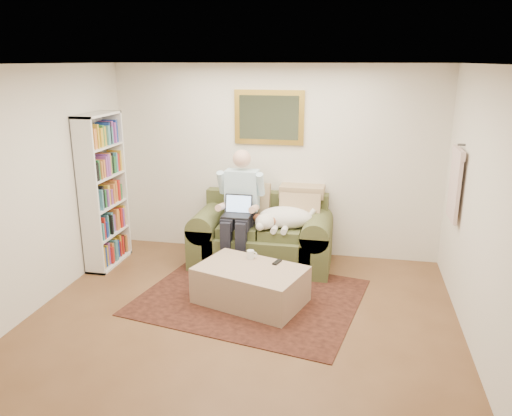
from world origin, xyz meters
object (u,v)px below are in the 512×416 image
(seated_man, at_px, (239,211))
(coffee_mug, at_px, (250,254))
(ottoman, at_px, (251,285))
(sleeping_dog, at_px, (286,217))
(bookshelf, at_px, (103,191))
(laptop, at_px, (238,210))
(sofa, at_px, (262,241))

(seated_man, relative_size, coffee_mug, 15.32)
(coffee_mug, bearing_deg, seated_man, 113.20)
(ottoman, bearing_deg, sleeping_dog, 77.17)
(ottoman, bearing_deg, bookshelf, 160.93)
(seated_man, bearing_deg, coffee_mug, -66.80)
(seated_man, bearing_deg, bookshelf, -172.21)
(laptop, relative_size, ottoman, 0.30)
(coffee_mug, bearing_deg, ottoman, -77.54)
(seated_man, bearing_deg, laptop, -90.00)
(sofa, distance_m, bookshelf, 2.17)
(seated_man, distance_m, coffee_mug, 0.83)
(sofa, height_order, coffee_mug, sofa)
(sofa, xyz_separation_m, sleeping_dog, (0.33, -0.09, 0.38))
(laptop, bearing_deg, coffee_mug, -64.56)
(laptop, relative_size, sleeping_dog, 0.47)
(seated_man, height_order, ottoman, seated_man)
(seated_man, xyz_separation_m, sleeping_dog, (0.60, 0.07, -0.07))
(bookshelf, bearing_deg, coffee_mug, -12.95)
(sleeping_dog, distance_m, bookshelf, 2.39)
(ottoman, bearing_deg, seated_man, 110.48)
(sleeping_dog, bearing_deg, coffee_mug, -110.54)
(laptop, distance_m, ottoman, 1.14)
(ottoman, bearing_deg, coffee_mug, 102.46)
(sofa, bearing_deg, seated_man, -148.55)
(sofa, xyz_separation_m, seated_man, (-0.27, -0.17, 0.45))
(sleeping_dog, bearing_deg, laptop, -166.36)
(seated_man, height_order, laptop, seated_man)
(sleeping_dog, height_order, ottoman, sleeping_dog)
(seated_man, xyz_separation_m, coffee_mug, (0.31, -0.71, -0.29))
(laptop, bearing_deg, seated_man, 90.00)
(laptop, height_order, coffee_mug, laptop)
(seated_man, distance_m, sleeping_dog, 0.61)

